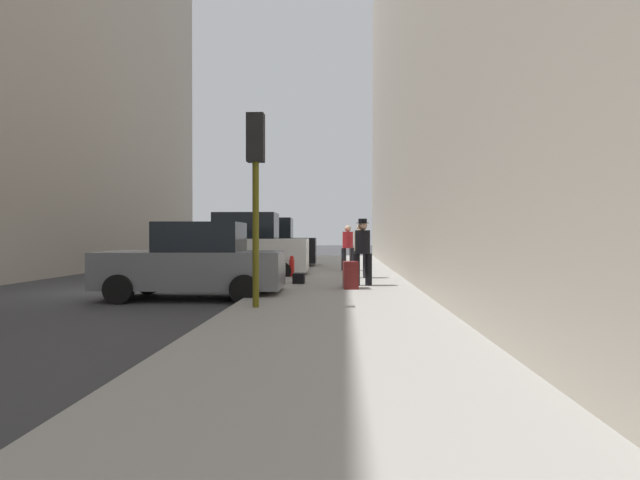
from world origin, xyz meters
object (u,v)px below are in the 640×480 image
at_px(pedestrian_with_fedora, 363,248).
at_px(pedestrian_in_red_jacket, 348,245).
at_px(duffel_bag, 299,278).
at_px(rolling_suitcase, 351,275).
at_px(parked_gray_coupe, 195,262).
at_px(fire_hydrant, 292,266).
at_px(parked_white_van, 242,248).
at_px(traffic_light, 256,167).
at_px(pedestrian_in_tan_coat, 361,247).
at_px(parked_black_suv, 265,245).

xyz_separation_m(pedestrian_with_fedora, pedestrian_in_red_jacket, (-0.35, 5.64, -0.03)).
relative_size(pedestrian_in_red_jacket, duffel_bag, 3.89).
xyz_separation_m(rolling_suitcase, duffel_bag, (-1.42, 1.28, -0.20)).
height_order(parked_gray_coupe, pedestrian_in_red_jacket, pedestrian_in_red_jacket).
distance_m(fire_hydrant, duffel_bag, 2.36).
distance_m(parked_white_van, traffic_light, 8.12).
relative_size(parked_white_van, fire_hydrant, 6.59).
height_order(parked_gray_coupe, pedestrian_with_fedora, pedestrian_with_fedora).
distance_m(parked_gray_coupe, pedestrian_in_red_jacket, 8.25).
bearing_deg(fire_hydrant, parked_gray_coupe, -111.37).
height_order(parked_white_van, pedestrian_in_red_jacket, parked_white_van).
distance_m(parked_white_van, pedestrian_with_fedora, 5.41).
bearing_deg(traffic_light, duffel_bag, 85.21).
distance_m(fire_hydrant, pedestrian_with_fedora, 3.65).
xyz_separation_m(pedestrian_in_tan_coat, rolling_suitcase, (-0.36, -3.13, -0.61)).
xyz_separation_m(parked_white_van, traffic_light, (1.85, -7.72, 1.73)).
bearing_deg(parked_white_van, pedestrian_in_tan_coat, -17.60).
bearing_deg(traffic_light, rolling_suitcase, 61.46).
distance_m(traffic_light, pedestrian_in_tan_coat, 7.00).
bearing_deg(parked_black_suv, duffel_bag, -74.67).
relative_size(parked_white_van, parked_black_suv, 1.00).
relative_size(pedestrian_in_tan_coat, pedestrian_in_red_jacket, 1.00).
relative_size(traffic_light, duffel_bag, 8.18).
xyz_separation_m(parked_white_van, duffel_bag, (2.24, -3.12, -0.74)).
xyz_separation_m(pedestrian_in_tan_coat, pedestrian_in_red_jacket, (-0.38, 3.25, 0.00)).
distance_m(parked_black_suv, pedestrian_in_tan_coat, 7.49).
height_order(parked_white_van, fire_hydrant, parked_white_van).
distance_m(fire_hydrant, rolling_suitcase, 4.04).
bearing_deg(pedestrian_in_red_jacket, pedestrian_in_tan_coat, -83.36).
bearing_deg(pedestrian_with_fedora, parked_gray_coupe, -156.17).
relative_size(parked_gray_coupe, rolling_suitcase, 4.10).
xyz_separation_m(parked_white_van, pedestrian_with_fedora, (3.99, -3.66, 0.10)).
xyz_separation_m(parked_gray_coupe, traffic_light, (1.85, -2.30, 1.91)).
bearing_deg(pedestrian_in_tan_coat, traffic_light, -108.56).
relative_size(parked_black_suv, fire_hydrant, 6.61).
bearing_deg(traffic_light, fire_hydrant, 90.41).
relative_size(traffic_light, rolling_suitcase, 3.46).
xyz_separation_m(fire_hydrant, duffel_bag, (0.44, -2.31, -0.21)).
bearing_deg(duffel_bag, rolling_suitcase, -42.04).
relative_size(pedestrian_in_tan_coat, rolling_suitcase, 1.64).
xyz_separation_m(parked_gray_coupe, parked_white_van, (-0.00, 5.42, 0.18)).
bearing_deg(pedestrian_in_red_jacket, fire_hydrant, -123.34).
xyz_separation_m(parked_gray_coupe, rolling_suitcase, (3.66, 1.02, -0.36)).
bearing_deg(parked_white_van, pedestrian_with_fedora, -42.51).
bearing_deg(parked_gray_coupe, parked_black_suv, 90.00).
xyz_separation_m(pedestrian_in_red_jacket, rolling_suitcase, (0.02, -6.38, -0.61)).
height_order(traffic_light, duffel_bag, traffic_light).
distance_m(parked_black_suv, fire_hydrant, 6.16).
bearing_deg(parked_white_van, traffic_light, -76.50).
height_order(parked_gray_coupe, parked_black_suv, parked_black_suv).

